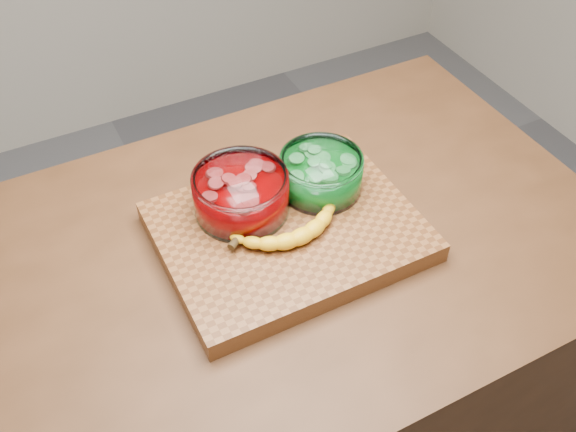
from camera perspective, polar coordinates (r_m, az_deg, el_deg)
name	(u,v)px	position (r m, az deg, el deg)	size (l,w,h in m)	color
counter	(288,370)	(1.53, 0.00, -13.57)	(1.20, 0.80, 0.90)	#4C2B16
cutting_board	(288,232)	(1.15, 0.00, -1.40)	(0.45, 0.35, 0.04)	brown
bowl_red	(241,194)	(1.14, -4.19, 1.96)	(0.17, 0.17, 0.08)	white
bowl_green	(321,173)	(1.19, 2.94, 3.79)	(0.15, 0.15, 0.07)	white
banana	(291,226)	(1.11, 0.27, -0.88)	(0.24, 0.11, 0.03)	yellow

